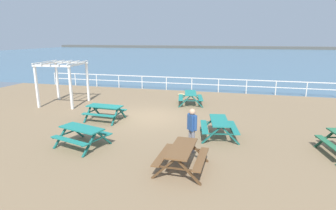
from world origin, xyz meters
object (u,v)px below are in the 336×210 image
(picnic_table_far_right, at_px, (219,124))
(lattice_pergola, at_px, (62,73))
(visitor, at_px, (192,127))
(picnic_table_mid_centre, at_px, (105,109))
(picnic_table_seaward, at_px, (82,132))
(picnic_table_near_right, at_px, (191,95))
(picnic_table_far_left, at_px, (182,153))

(picnic_table_far_right, xyz_separation_m, lattice_pergola, (-9.98, 3.57, 1.41))
(visitor, distance_m, lattice_pergola, 10.60)
(visitor, bearing_deg, picnic_table_mid_centre, -69.49)
(picnic_table_far_right, distance_m, picnic_table_seaward, 5.62)
(lattice_pergola, bearing_deg, picnic_table_mid_centre, -36.35)
(picnic_table_near_right, height_order, visitor, visitor)
(picnic_table_near_right, bearing_deg, picnic_table_far_right, -169.80)
(picnic_table_near_right, relative_size, picnic_table_seaward, 0.96)
(picnic_table_far_left, bearing_deg, picnic_table_near_right, 9.22)
(picnic_table_far_right, relative_size, lattice_pergola, 0.74)
(picnic_table_far_right, height_order, picnic_table_seaward, same)
(picnic_table_far_left, xyz_separation_m, lattice_pergola, (-9.03, 6.85, 1.41))
(picnic_table_near_right, distance_m, visitor, 7.36)
(picnic_table_near_right, bearing_deg, picnic_table_seaward, 147.95)
(visitor, bearing_deg, picnic_table_seaward, -32.47)
(picnic_table_far_right, bearing_deg, picnic_table_far_left, 154.22)
(picnic_table_near_right, relative_size, picnic_table_far_left, 1.12)
(picnic_table_near_right, xyz_separation_m, picnic_table_seaward, (-2.94, -7.81, 0.00))
(picnic_table_mid_centre, relative_size, lattice_pergola, 0.69)
(picnic_table_near_right, relative_size, picnic_table_mid_centre, 1.09)
(picnic_table_mid_centre, distance_m, picnic_table_seaward, 3.45)
(picnic_table_far_right, height_order, visitor, visitor)
(picnic_table_near_right, distance_m, picnic_table_mid_centre, 5.78)
(picnic_table_far_left, bearing_deg, visitor, -1.29)
(visitor, xyz_separation_m, lattice_pergola, (-9.10, 5.34, 1.05))
(picnic_table_mid_centre, height_order, lattice_pergola, lattice_pergola)
(picnic_table_seaward, xyz_separation_m, visitor, (4.23, 0.57, 0.36))
(picnic_table_mid_centre, bearing_deg, picnic_table_far_right, -6.48)
(picnic_table_far_left, bearing_deg, picnic_table_seaward, 78.65)
(picnic_table_far_left, bearing_deg, lattice_pergola, 54.15)
(picnic_table_near_right, xyz_separation_m, visitor, (1.29, -7.24, 0.36))
(picnic_table_seaward, bearing_deg, picnic_table_far_right, 40.39)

